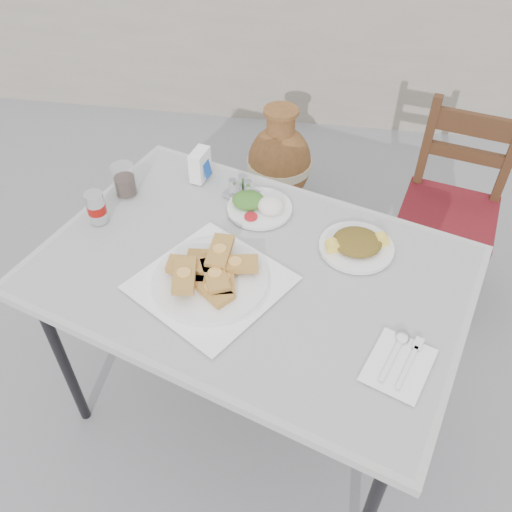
% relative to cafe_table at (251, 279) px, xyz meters
% --- Properties ---
extents(ground, '(80.00, 80.00, 0.00)m').
position_rel_cafe_table_xyz_m(ground, '(0.02, 0.01, -0.78)').
color(ground, slate).
rests_on(ground, ground).
extents(cafe_table, '(1.61, 1.32, 0.84)m').
position_rel_cafe_table_xyz_m(cafe_table, '(0.00, 0.00, 0.00)').
color(cafe_table, black).
rests_on(cafe_table, ground).
extents(pide_plate, '(0.57, 0.57, 0.09)m').
position_rel_cafe_table_xyz_m(pide_plate, '(-0.11, -0.09, 0.10)').
color(pide_plate, white).
rests_on(pide_plate, cafe_table).
extents(salad_rice_plate, '(0.24, 0.24, 0.06)m').
position_rel_cafe_table_xyz_m(salad_rice_plate, '(-0.02, 0.29, 0.08)').
color(salad_rice_plate, white).
rests_on(salad_rice_plate, cafe_table).
extents(salad_chopped_plate, '(0.25, 0.25, 0.05)m').
position_rel_cafe_table_xyz_m(salad_chopped_plate, '(0.34, 0.14, 0.08)').
color(salad_chopped_plate, white).
rests_on(salad_chopped_plate, cafe_table).
extents(soda_can, '(0.07, 0.07, 0.12)m').
position_rel_cafe_table_xyz_m(soda_can, '(-0.57, 0.14, 0.12)').
color(soda_can, silver).
rests_on(soda_can, cafe_table).
extents(cola_glass, '(0.09, 0.09, 0.12)m').
position_rel_cafe_table_xyz_m(cola_glass, '(-0.53, 0.31, 0.11)').
color(cola_glass, white).
rests_on(cola_glass, cafe_table).
extents(napkin_holder, '(0.08, 0.11, 0.12)m').
position_rel_cafe_table_xyz_m(napkin_holder, '(-0.27, 0.46, 0.12)').
color(napkin_holder, white).
rests_on(napkin_holder, cafe_table).
extents(condiment_caddy, '(0.15, 0.13, 0.08)m').
position_rel_cafe_table_xyz_m(condiment_caddy, '(-0.10, 0.37, 0.09)').
color(condiment_caddy, silver).
rests_on(condiment_caddy, cafe_table).
extents(cutlery_napkin, '(0.23, 0.25, 0.02)m').
position_rel_cafe_table_xyz_m(cutlery_napkin, '(0.47, -0.30, 0.06)').
color(cutlery_napkin, white).
rests_on(cutlery_napkin, cafe_table).
extents(chair, '(0.52, 0.52, 0.96)m').
position_rel_cafe_table_xyz_m(chair, '(0.80, 0.86, -0.29)').
color(chair, '#38220F').
rests_on(chair, ground).
extents(terracotta_urn, '(0.37, 0.37, 0.65)m').
position_rel_cafe_table_xyz_m(terracotta_urn, '(-0.06, 1.38, -0.48)').
color(terracotta_urn, brown).
rests_on(terracotta_urn, ground).
extents(back_wall, '(6.00, 0.25, 1.20)m').
position_rel_cafe_table_xyz_m(back_wall, '(0.02, 2.51, -0.18)').
color(back_wall, gray).
rests_on(back_wall, ground).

